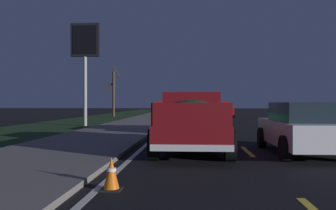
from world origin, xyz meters
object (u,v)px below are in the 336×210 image
at_px(pickup_truck, 191,120).
at_px(gas_price_sign, 85,49).
at_px(sedan_red, 224,110).
at_px(bare_tree_far, 113,93).
at_px(sedan_green, 195,118).
at_px(sedan_white, 303,128).
at_px(traffic_cone_near, 111,174).

distance_m(pickup_truck, gas_price_sign, 14.50).
distance_m(sedan_red, bare_tree_far, 12.22).
bearing_deg(pickup_truck, sedan_green, -1.29).
xyz_separation_m(sedan_white, sedan_green, (6.93, 3.18, 0.00)).
bearing_deg(traffic_cone_near, sedan_white, -44.65).
xyz_separation_m(pickup_truck, sedan_green, (6.58, -0.15, -0.20)).
height_order(pickup_truck, traffic_cone_near, pickup_truck).
bearing_deg(sedan_white, bare_tree_far, 23.09).
height_order(pickup_truck, sedan_green, pickup_truck).
height_order(sedan_red, gas_price_sign, gas_price_sign).
bearing_deg(pickup_truck, sedan_white, -96.04).
xyz_separation_m(pickup_truck, sedan_red, (28.07, -3.48, -0.20)).
bearing_deg(bare_tree_far, sedan_white, -156.91).
distance_m(gas_price_sign, traffic_cone_near, 18.65).
xyz_separation_m(gas_price_sign, bare_tree_far, (15.58, 1.55, -2.46)).
height_order(bare_tree_far, traffic_cone_near, bare_tree_far).
relative_size(sedan_red, sedan_green, 1.00).
xyz_separation_m(sedan_green, traffic_cone_near, (-11.70, 1.54, -0.50)).
xyz_separation_m(pickup_truck, sedan_white, (-0.35, -3.32, -0.20)).
xyz_separation_m(sedan_green, gas_price_sign, (5.42, 7.18, 4.29)).
relative_size(sedan_white, sedan_green, 0.99).
bearing_deg(pickup_truck, gas_price_sign, 30.37).
xyz_separation_m(bare_tree_far, traffic_cone_near, (-32.70, -7.19, -2.34)).
height_order(sedan_white, bare_tree_far, bare_tree_far).
distance_m(pickup_truck, sedan_red, 28.29).
xyz_separation_m(sedan_green, bare_tree_far, (21.00, 8.73, 1.84)).
bearing_deg(sedan_red, traffic_cone_near, 171.65).
relative_size(sedan_white, sedan_red, 1.00).
bearing_deg(pickup_truck, sedan_red, -7.08).
distance_m(sedan_red, sedan_green, 21.75).
xyz_separation_m(pickup_truck, gas_price_sign, (12.00, 7.03, 4.10)).
distance_m(bare_tree_far, traffic_cone_near, 33.56).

